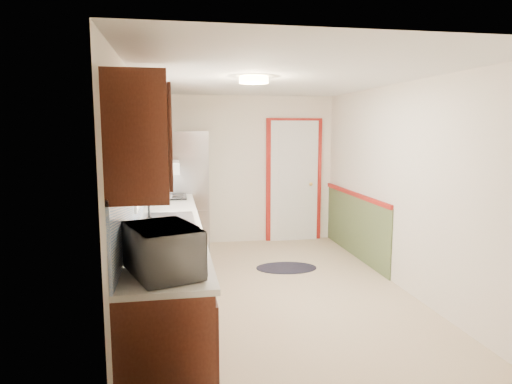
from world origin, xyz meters
name	(u,v)px	position (x,y,z in m)	size (l,w,h in m)	color
room_shell	(277,190)	(0.00, 0.00, 1.20)	(3.20, 5.20, 2.52)	#C6AF8C
kitchen_run	(164,235)	(-1.24, -0.29, 0.81)	(0.63, 4.00, 2.20)	#3D180D
back_wall_trim	(306,190)	(0.99, 2.21, 0.89)	(1.12, 2.30, 2.08)	maroon
ceiling_fixture	(254,80)	(-0.30, -0.20, 2.36)	(0.30, 0.30, 0.06)	#FFD88C
microwave	(164,245)	(-1.20, -1.95, 1.14)	(0.58, 0.32, 0.39)	white
refrigerator	(183,192)	(-0.99, 2.05, 0.92)	(0.79, 0.78, 1.83)	#B7B7BC
rug	(286,268)	(0.34, 0.92, 0.01)	(0.82, 0.53, 0.01)	black
cooktop	(169,197)	(-1.19, 1.40, 0.95)	(0.46, 0.55, 0.02)	black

